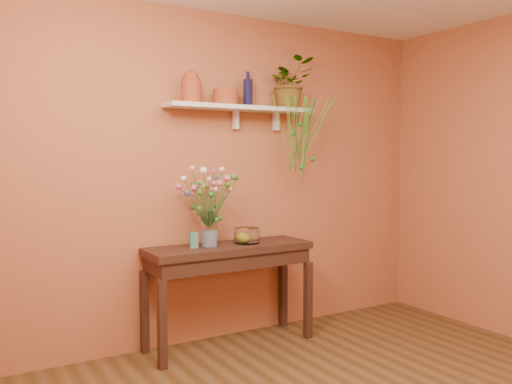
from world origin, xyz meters
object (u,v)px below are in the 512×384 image
Objects in this scene: bouquet at (208,191)px; spider_plant at (290,83)px; terracotta_jug at (191,87)px; sideboard at (229,259)px; glass_vase at (209,232)px; blue_bottle at (248,92)px; glass_bowl at (247,236)px.

spider_plant is at bearing 6.90° from bouquet.
terracotta_jug is 0.50× the size of bouquet.
terracotta_jug is 0.81m from bouquet.
glass_vase is at bearing 174.78° from sideboard.
blue_bottle reaches higher than glass_vase.
bouquet is at bearing -165.15° from blue_bottle.
terracotta_jug reaches higher than sideboard.
terracotta_jug is 0.52m from blue_bottle.
sideboard is 0.29m from glass_vase.
spider_plant reaches higher than bouquet.
glass_vase is 0.32m from bouquet.
glass_vase is (-0.41, -0.10, -1.12)m from blue_bottle.
blue_bottle is at bearing 178.42° from spider_plant.
blue_bottle is 0.91m from bouquet.
glass_vase is at bearing -173.52° from spider_plant.
blue_bottle reaches higher than terracotta_jug.
sideboard is at bearing -2.74° from bouquet.
sideboard is 1.38m from blue_bottle.
glass_vase is at bearing -35.23° from terracotta_jug.
bouquet is (-0.83, -0.10, -0.89)m from spider_plant.
glass_bowl is (-0.08, -0.12, -1.18)m from blue_bottle.
spider_plant is at bearing 12.73° from glass_bowl.
blue_bottle is 1.39× the size of glass_bowl.
glass_bowl reaches higher than sideboard.
bouquet is (-0.18, 0.01, 0.56)m from sideboard.
sideboard is 3.11× the size of spider_plant.
bouquet reaches higher than sideboard.
blue_bottle is 1.05× the size of glass_vase.
spider_plant is 1.23m from bouquet.
sideboard is 0.24m from glass_bowl.
glass_bowl is (0.33, -0.02, -0.06)m from glass_vase.
blue_bottle is (0.24, 0.12, 1.35)m from sideboard.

